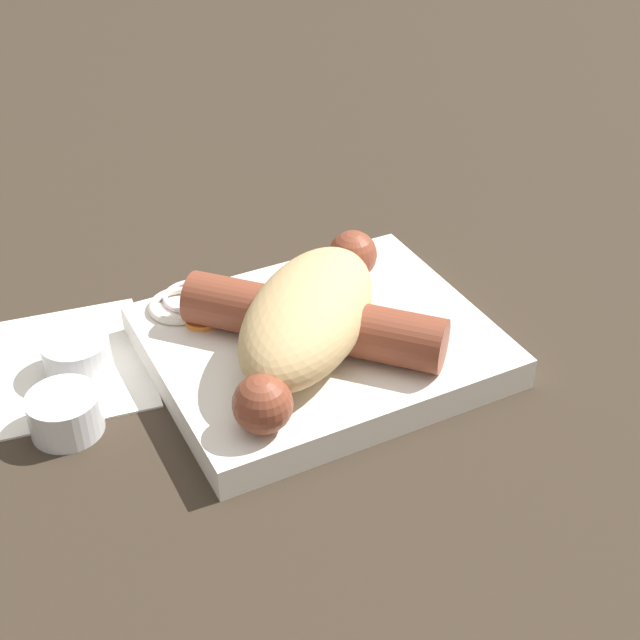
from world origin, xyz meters
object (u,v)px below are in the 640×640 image
object	(u,v)px
food_tray	(320,346)
condiment_cup_near	(77,359)
sausage	(313,321)
condiment_cup_far	(65,415)
bread_roll	(308,315)

from	to	relation	value
food_tray	condiment_cup_near	world-z (taller)	condiment_cup_near
sausage	condiment_cup_far	size ratio (longest dim) A/B	3.58
bread_roll	sausage	distance (m)	0.01
sausage	condiment_cup_far	xyz separation A→B (m)	(0.16, -0.02, -0.03)
food_tray	condiment_cup_far	world-z (taller)	condiment_cup_far
bread_roll	condiment_cup_near	distance (m)	0.16
bread_roll	condiment_cup_far	world-z (taller)	bread_roll
bread_roll	condiment_cup_far	distance (m)	0.16
sausage	bread_roll	bearing A→B (deg)	38.42
bread_roll	sausage	bearing A→B (deg)	-141.58
food_tray	bread_roll	xyz separation A→B (m)	(0.01, 0.01, 0.04)
bread_roll	condiment_cup_near	xyz separation A→B (m)	(0.13, -0.07, -0.04)
food_tray	condiment_cup_far	bearing A→B (deg)	-2.56
bread_roll	condiment_cup_near	bearing A→B (deg)	-28.31
bread_roll	sausage	size ratio (longest dim) A/B	0.98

